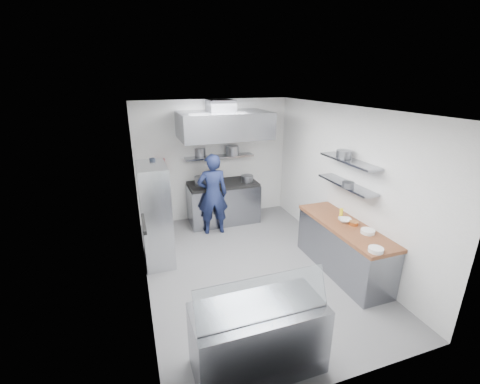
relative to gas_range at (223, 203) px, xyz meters
name	(u,v)px	position (x,y,z in m)	size (l,w,h in m)	color
floor	(251,267)	(-0.10, -2.10, -0.45)	(5.00, 5.00, 0.00)	slate
ceiling	(253,109)	(-0.10, -2.10, 2.35)	(5.00, 5.00, 0.00)	silver
wall_back	(214,160)	(-0.10, 0.40, 0.95)	(3.60, 0.02, 2.80)	white
wall_front	(344,279)	(-0.10, -4.60, 0.95)	(3.60, 0.02, 2.80)	white
wall_left	(139,209)	(-1.90, -2.10, 0.95)	(5.00, 0.02, 2.80)	white
wall_right	(343,184)	(1.70, -2.10, 0.95)	(5.00, 0.02, 2.80)	white
gas_range	(223,203)	(0.00, 0.00, 0.00)	(1.60, 0.80, 0.90)	gray
cooktop	(223,184)	(0.00, 0.00, 0.48)	(1.57, 0.78, 0.06)	black
stock_pot_left	(201,181)	(-0.51, 0.01, 0.61)	(0.28, 0.28, 0.20)	slate
stock_pot_mid	(217,177)	(-0.11, 0.12, 0.63)	(0.32, 0.32, 0.24)	slate
stock_pot_right	(247,179)	(0.55, -0.13, 0.59)	(0.28, 0.28, 0.16)	slate
over_range_shelf	(219,157)	(0.00, 0.24, 1.07)	(1.60, 0.30, 0.04)	gray
shelf_pot_a	(200,152)	(-0.42, 0.43, 1.18)	(0.26, 0.26, 0.18)	slate
shelf_pot_b	(232,151)	(0.30, 0.19, 1.20)	(0.30, 0.30, 0.22)	slate
extractor_hood	(224,125)	(0.00, -0.18, 1.85)	(1.90, 1.15, 0.55)	gray
hood_duct	(221,106)	(0.00, 0.05, 2.23)	(0.55, 0.55, 0.24)	slate
red_firebox	(160,165)	(-1.35, 0.34, 0.97)	(0.22, 0.10, 0.26)	#A80D12
chef	(213,195)	(-0.37, -0.51, 0.44)	(0.65, 0.43, 1.78)	#161E42
wire_rack	(156,215)	(-1.63, -1.29, 0.48)	(0.50, 0.90, 1.85)	silver
rack_bin_a	(155,215)	(-1.63, -0.99, 0.35)	(0.14, 0.18, 0.16)	white
rack_bin_b	(151,186)	(-1.63, -0.76, 0.85)	(0.15, 0.19, 0.17)	yellow
rack_jar	(153,163)	(-1.58, -0.99, 1.35)	(0.10, 0.10, 0.18)	black
knife_strip	(144,224)	(-1.88, -3.00, 1.10)	(0.04, 0.55, 0.05)	black
prep_counter_base	(343,249)	(1.38, -2.70, -0.03)	(0.62, 2.00, 0.84)	gray
prep_counter_top	(345,226)	(1.38, -2.70, 0.42)	(0.65, 2.04, 0.06)	brown
plate_stack_a	(376,250)	(1.22, -3.60, 0.48)	(0.21, 0.21, 0.06)	white
plate_stack_b	(368,231)	(1.51, -3.09, 0.48)	(0.22, 0.22, 0.06)	white
copper_pan	(354,223)	(1.49, -2.76, 0.48)	(0.15, 0.15, 0.06)	#CB7939
squeeze_bottle	(341,213)	(1.46, -2.45, 0.54)	(0.06, 0.06, 0.18)	yellow
mixing_bowl	(345,220)	(1.43, -2.61, 0.48)	(0.23, 0.23, 0.06)	white
wall_shelf_lower	(346,184)	(1.54, -2.40, 1.05)	(0.30, 1.30, 0.04)	gray
wall_shelf_upper	(349,161)	(1.54, -2.40, 1.47)	(0.30, 1.30, 0.04)	gray
shelf_pot_c	(348,185)	(1.41, -2.60, 1.12)	(0.20, 0.20, 0.10)	slate
shelf_pot_d	(344,154)	(1.51, -2.27, 1.56)	(0.25, 0.25, 0.14)	slate
display_case	(258,338)	(-0.78, -4.10, -0.03)	(1.50, 0.70, 0.85)	gray
display_glass	(263,298)	(-0.78, -4.22, 0.62)	(1.47, 0.02, 0.45)	silver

